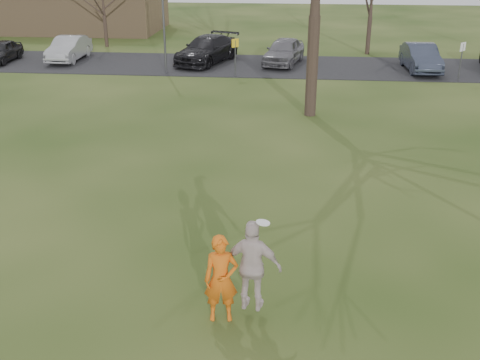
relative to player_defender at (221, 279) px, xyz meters
name	(u,v)px	position (x,y,z in m)	size (l,w,h in m)	color
ground	(221,328)	(0.02, -0.32, -0.93)	(120.00, 120.00, 0.00)	#1E380F
parking_strip	(274,66)	(0.02, 24.68, -0.91)	(62.00, 6.50, 0.04)	black
player_defender	(221,279)	(0.00, 0.00, 0.00)	(0.68, 0.45, 1.87)	orange
car_0	(1,51)	(-16.73, 24.25, -0.25)	(1.52, 3.77, 1.28)	black
car_1	(69,49)	(-12.72, 25.07, -0.17)	(1.54, 4.42, 1.46)	#9B9CA1
car_3	(207,50)	(-4.08, 25.17, -0.10)	(2.22, 5.46, 1.58)	black
car_4	(284,51)	(0.60, 25.24, -0.12)	(1.82, 4.53, 1.54)	slate
car_5	(421,58)	(8.45, 24.10, -0.14)	(1.59, 4.55, 1.50)	#2F3647
catching_play	(253,266)	(0.62, 0.10, 0.28)	(1.20, 0.63, 1.98)	beige
building	(39,5)	(-19.98, 37.68, 1.00)	(20.60, 8.50, 5.14)	#8C6D4C
lamp_post	(163,1)	(-5.98, 22.18, 3.04)	(0.34, 0.34, 6.27)	#47474C
sign_yellow	(235,50)	(-1.98, 21.68, 0.52)	(0.35, 0.35, 2.08)	#47474C
sign_white	(462,54)	(10.02, 21.68, 0.52)	(0.35, 0.35, 2.08)	#47474C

